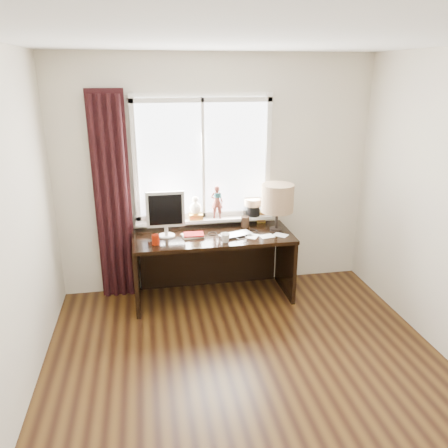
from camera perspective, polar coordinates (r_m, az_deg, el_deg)
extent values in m
cube|color=#4A2F12|center=(3.68, 4.59, -21.44)|extent=(3.50, 4.00, 0.00)
cube|color=white|center=(2.81, 6.11, 23.31)|extent=(3.50, 4.00, 0.00)
cube|color=beige|center=(4.88, -1.01, 6.22)|extent=(3.50, 0.00, 2.60)
imported|color=silver|center=(4.63, 1.54, -1.42)|extent=(0.41, 0.33, 0.03)
imported|color=white|center=(4.46, 0.19, -1.77)|extent=(0.13, 0.13, 0.10)
cylinder|color=maroon|center=(4.45, -8.92, -2.02)|extent=(0.08, 0.08, 0.10)
cube|color=white|center=(4.80, -2.79, 8.43)|extent=(1.40, 0.02, 1.30)
cube|color=silver|center=(4.93, -2.63, 1.23)|extent=(1.50, 0.05, 0.05)
cube|color=silver|center=(4.70, -2.87, 15.89)|extent=(1.50, 0.05, 0.05)
cube|color=silver|center=(4.74, -11.55, 7.93)|extent=(0.05, 0.05, 1.40)
cube|color=silver|center=(4.92, 5.74, 8.63)|extent=(0.05, 0.05, 1.40)
cube|color=silver|center=(4.77, -2.74, 8.38)|extent=(0.03, 0.05, 1.30)
cube|color=silver|center=(4.90, -2.54, 0.60)|extent=(1.52, 0.18, 0.03)
cylinder|color=maroon|center=(4.78, -9.33, 1.67)|extent=(0.14, 0.14, 0.25)
cube|color=gold|center=(4.86, -3.72, 1.01)|extent=(0.15, 0.12, 0.06)
sphere|color=beige|center=(4.83, -3.74, 2.08)|extent=(0.13, 0.13, 0.13)
sphere|color=beige|center=(4.80, -3.77, 3.22)|extent=(0.07, 0.07, 0.07)
imported|color=brown|center=(4.84, -0.85, 2.91)|extent=(0.16, 0.13, 0.38)
cylinder|color=#1E4C51|center=(4.81, -0.84, 3.82)|extent=(0.11, 0.11, 0.05)
cylinder|color=black|center=(4.97, 3.79, 1.78)|extent=(0.16, 0.16, 0.12)
cylinder|color=#8C6B4C|center=(4.94, 3.81, 2.88)|extent=(0.20, 0.20, 0.08)
cube|color=black|center=(4.79, -14.31, 3.24)|extent=(0.38, 0.05, 2.25)
cylinder|color=black|center=(4.78, -15.98, 2.73)|extent=(0.06, 0.06, 2.20)
cylinder|color=black|center=(4.77, -14.91, 2.80)|extent=(0.06, 0.06, 2.20)
cylinder|color=black|center=(4.76, -13.83, 2.87)|extent=(0.06, 0.06, 2.20)
cylinder|color=black|center=(4.76, -12.75, 2.93)|extent=(0.06, 0.06, 2.20)
cube|color=black|center=(4.68, -1.44, -1.66)|extent=(1.70, 0.70, 0.04)
cube|color=black|center=(4.78, -11.34, -6.47)|extent=(0.04, 0.64, 0.71)
cube|color=black|center=(5.01, 8.06, -5.04)|extent=(0.04, 0.64, 0.71)
cube|color=black|center=(5.13, -1.99, -4.26)|extent=(1.60, 0.03, 0.71)
cylinder|color=beige|center=(4.66, -7.51, -1.52)|extent=(0.18, 0.18, 0.01)
cylinder|color=beige|center=(4.64, -7.55, -0.86)|extent=(0.04, 0.04, 0.10)
cube|color=beige|center=(4.57, -7.67, 1.91)|extent=(0.40, 0.04, 0.38)
cube|color=black|center=(4.55, -7.66, 1.82)|extent=(0.34, 0.01, 0.32)
cube|color=beige|center=(4.64, -4.13, -1.51)|extent=(0.24, 0.19, 0.02)
cube|color=maroon|center=(4.62, -3.99, -1.36)|extent=(0.22, 0.16, 0.01)
cylinder|color=black|center=(4.90, 2.78, 0.30)|extent=(0.09, 0.09, 0.12)
cylinder|color=black|center=(4.89, 2.60, 0.88)|extent=(0.01, 0.01, 0.22)
cylinder|color=black|center=(4.88, 2.95, 0.67)|extent=(0.01, 0.01, 0.19)
cylinder|color=black|center=(4.89, 2.76, 1.08)|extent=(0.01, 0.01, 0.25)
cylinder|color=black|center=(4.91, 2.96, 0.64)|extent=(0.01, 0.01, 0.17)
cube|color=gold|center=(5.04, 4.90, 0.85)|extent=(0.10, 0.02, 0.13)
cube|color=#996633|center=(5.02, 4.93, 0.80)|extent=(0.08, 0.01, 0.10)
cylinder|color=black|center=(4.83, 6.83, -0.67)|extent=(0.14, 0.14, 0.03)
cylinder|color=black|center=(4.79, 6.89, 0.74)|extent=(0.03, 0.03, 0.22)
cylinder|color=tan|center=(4.72, 7.00, 3.39)|extent=(0.35, 0.35, 0.30)
cube|color=white|center=(4.65, 5.61, -1.59)|extent=(0.17, 0.14, 0.00)
cube|color=white|center=(4.70, 7.40, -1.43)|extent=(0.18, 0.18, 0.00)
cube|color=white|center=(4.63, 3.73, -1.61)|extent=(0.17, 0.19, 0.00)
torus|color=black|center=(4.67, 0.21, -1.36)|extent=(0.17, 0.17, 0.01)
torus|color=black|center=(4.76, 3.80, -0.99)|extent=(0.15, 0.15, 0.01)
torus|color=black|center=(4.70, -1.50, -1.26)|extent=(0.13, 0.13, 0.01)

